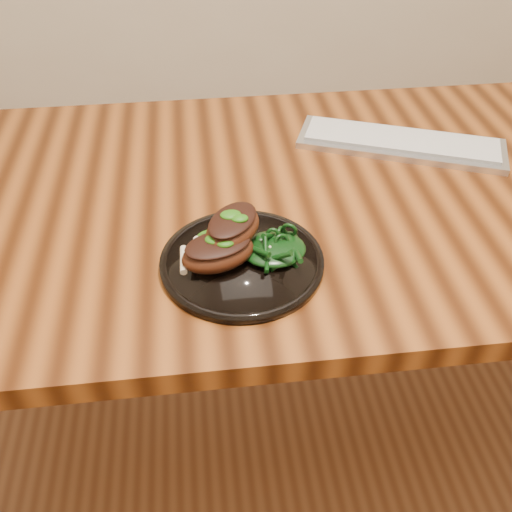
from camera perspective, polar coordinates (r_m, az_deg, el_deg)
The scene contains 7 objects.
desk at distance 1.12m, azimuth 7.23°, elevation 3.40°, with size 1.60×0.80×0.75m.
plate at distance 0.89m, azimuth -1.41°, elevation -0.55°, with size 0.26×0.26×0.02m.
lamb_chop_front at distance 0.86m, azimuth -3.86°, elevation 0.45°, with size 0.13×0.11×0.05m.
lamb_chop_back at distance 0.87m, azimuth -2.39°, elevation 2.89°, with size 0.12×0.13×0.05m.
herb_smear at distance 0.92m, azimuth -3.74°, elevation 1.92°, with size 0.07×0.05×0.00m, color #134807.
greens_heap at distance 0.88m, azimuth 1.78°, elevation 1.05°, with size 0.10×0.09×0.04m.
keyboard at distance 1.22m, azimuth 14.29°, elevation 10.93°, with size 0.43×0.27×0.02m.
Camera 1 is at (-0.25, -0.86, 1.34)m, focal length 40.00 mm.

